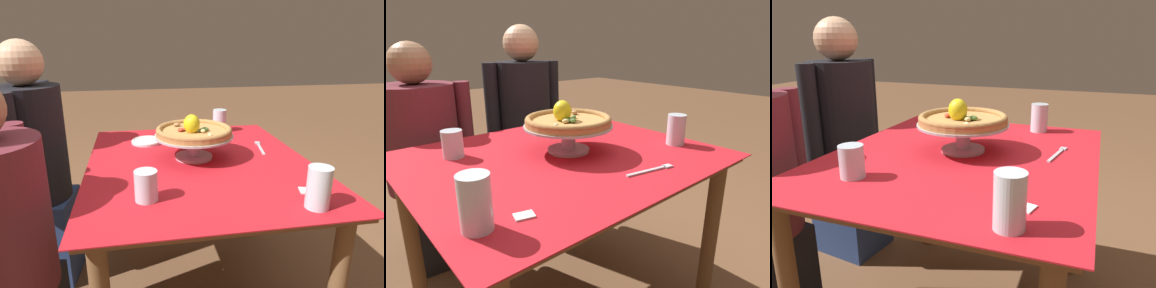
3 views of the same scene
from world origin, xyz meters
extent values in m
cylinder|color=brown|center=(0.48, -0.39, 0.34)|extent=(0.06, 0.06, 0.69)
cylinder|color=brown|center=(0.48, 0.39, 0.34)|extent=(0.06, 0.06, 0.69)
cube|color=brown|center=(0.00, 0.00, 0.70)|extent=(1.08, 0.91, 0.02)
cube|color=red|center=(0.00, 0.00, 0.72)|extent=(1.12, 0.95, 0.00)
cylinder|color=#B7B7C1|center=(0.05, 0.01, 0.72)|extent=(0.17, 0.17, 0.01)
cylinder|color=#B7B7C1|center=(0.05, 0.01, 0.77)|extent=(0.06, 0.06, 0.09)
cylinder|color=#B7B7C1|center=(0.05, 0.01, 0.82)|extent=(0.35, 0.35, 0.01)
cylinder|color=#BC8447|center=(0.05, 0.01, 0.83)|extent=(0.33, 0.33, 0.02)
torus|color=#A6743E|center=(0.05, 0.01, 0.85)|extent=(0.33, 0.33, 0.02)
ellipsoid|color=#4C7533|center=(0.02, -0.02, 0.85)|extent=(0.03, 0.03, 0.02)
ellipsoid|color=beige|center=(0.06, 0.01, 0.85)|extent=(0.03, 0.03, 0.01)
ellipsoid|color=beige|center=(-0.05, -0.04, 0.85)|extent=(0.03, 0.02, 0.01)
ellipsoid|color=#4C7533|center=(0.03, -0.03, 0.85)|extent=(0.03, 0.03, 0.02)
ellipsoid|color=#C63D28|center=(0.05, 0.08, 0.85)|extent=(0.03, 0.03, 0.02)
ellipsoid|color=#996B42|center=(0.13, 0.08, 0.85)|extent=(0.03, 0.03, 0.02)
ellipsoid|color=#C63D28|center=(0.05, 0.06, 0.85)|extent=(0.03, 0.03, 0.01)
ellipsoid|color=#C63D28|center=(0.05, 0.01, 0.85)|extent=(0.02, 0.02, 0.01)
ellipsoid|color=#4C7533|center=(0.05, 0.01, 0.85)|extent=(0.02, 0.02, 0.01)
ellipsoid|color=#4C7533|center=(0.09, 0.02, 0.85)|extent=(0.02, 0.03, 0.01)
ellipsoid|color=tan|center=(0.01, -0.02, 0.85)|extent=(0.03, 0.02, 0.02)
ellipsoid|color=yellow|center=(0.03, 0.03, 0.88)|extent=(0.10, 0.10, 0.08)
cylinder|color=silver|center=(-0.46, -0.29, 0.79)|extent=(0.08, 0.08, 0.14)
cylinder|color=silver|center=(-0.46, -0.29, 0.76)|extent=(0.07, 0.07, 0.09)
cylinder|color=silver|center=(-0.32, 0.24, 0.77)|extent=(0.08, 0.08, 0.10)
cylinder|color=silver|center=(-0.32, 0.24, 0.74)|extent=(0.07, 0.07, 0.05)
cylinder|color=silver|center=(0.45, -0.21, 0.78)|extent=(0.08, 0.08, 0.13)
cylinder|color=silver|center=(0.45, -0.21, 0.76)|extent=(0.07, 0.07, 0.09)
cylinder|color=white|center=(0.31, 0.21, 0.72)|extent=(0.16, 0.16, 0.01)
torus|color=white|center=(0.31, 0.21, 0.73)|extent=(0.15, 0.15, 0.01)
cube|color=#B7B7C1|center=(0.11, -0.32, 0.72)|extent=(0.16, 0.04, 0.01)
cube|color=#B7B7C1|center=(0.20, -0.34, 0.72)|extent=(0.04, 0.03, 0.01)
cube|color=white|center=(-0.35, -0.31, 0.72)|extent=(0.06, 0.05, 0.00)
cylinder|color=maroon|center=(-0.09, 0.70, 0.72)|extent=(0.08, 0.08, 0.44)
cube|color=navy|center=(0.31, 0.76, 0.23)|extent=(0.32, 0.35, 0.46)
cylinder|color=black|center=(0.31, 0.76, 0.74)|extent=(0.35, 0.35, 0.56)
sphere|color=tan|center=(0.31, 0.76, 1.13)|extent=(0.21, 0.21, 0.21)
cylinder|color=black|center=(0.11, 0.79, 0.78)|extent=(0.08, 0.08, 0.48)
cylinder|color=black|center=(0.50, 0.74, 0.78)|extent=(0.08, 0.08, 0.48)
camera|label=1|loc=(-1.32, 0.26, 1.23)|focal=30.96mm
camera|label=2|loc=(-0.72, -0.94, 1.13)|focal=30.41mm
camera|label=3|loc=(-1.20, -0.45, 1.14)|focal=34.42mm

